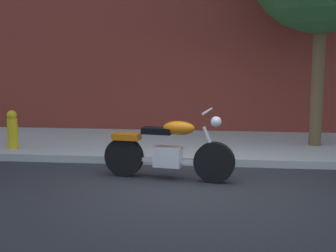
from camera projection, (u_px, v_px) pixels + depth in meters
ground_plane at (190, 187)px, 7.23m from camera, size 60.00×60.00×0.00m
sidewalk at (199, 146)px, 10.14m from camera, size 21.79×3.16×0.14m
motorcycle at (168, 151)px, 7.65m from camera, size 2.14×0.76×1.14m
fire_hydrant at (13, 133)px, 9.43m from camera, size 0.20×0.20×0.91m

